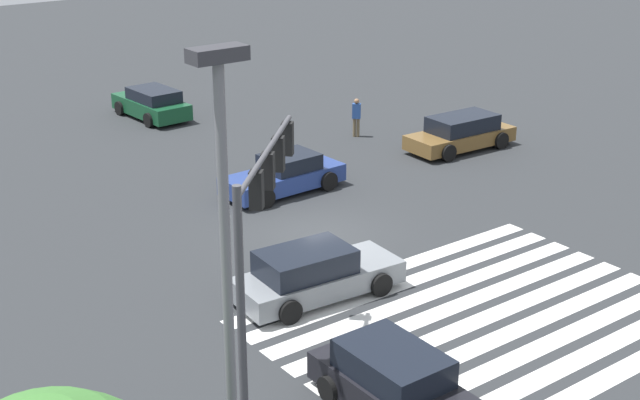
# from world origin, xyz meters

# --- Properties ---
(ground_plane) EXTENTS (110.35, 110.35, 0.00)m
(ground_plane) POSITION_xyz_m (0.00, 0.00, 0.00)
(ground_plane) COLOR #2B2D30
(crosswalk_markings) EXTENTS (11.31, 8.20, 0.01)m
(crosswalk_markings) POSITION_xyz_m (0.00, -7.21, 0.00)
(crosswalk_markings) COLOR silver
(crosswalk_markings) RESTS_ON ground_plane
(traffic_signal_mast) EXTENTS (4.17, 4.17, 5.71)m
(traffic_signal_mast) POSITION_xyz_m (-6.26, -6.26, 4.34)
(traffic_signal_mast) COLOR #47474C
(traffic_signal_mast) RESTS_ON ground_plane
(car_0) EXTENTS (2.29, 4.52, 1.44)m
(car_0) POSITION_xyz_m (2.08, 16.04, 0.70)
(car_0) COLOR #144728
(car_0) RESTS_ON ground_plane
(car_1) EXTENTS (4.68, 2.14, 1.41)m
(car_1) POSITION_xyz_m (1.36, 3.99, 0.65)
(car_1) COLOR navy
(car_1) RESTS_ON ground_plane
(car_2) EXTENTS (4.91, 2.31, 1.49)m
(car_2) POSITION_xyz_m (-2.81, -3.48, 0.71)
(car_2) COLOR gray
(car_2) RESTS_ON ground_plane
(car_3) EXTENTS (2.11, 4.58, 1.49)m
(car_3) POSITION_xyz_m (-4.65, -9.10, 0.70)
(car_3) COLOR black
(car_3) RESTS_ON ground_plane
(car_4) EXTENTS (4.89, 2.22, 1.46)m
(car_4) POSITION_xyz_m (10.27, 3.81, 0.71)
(car_4) COLOR brown
(car_4) RESTS_ON ground_plane
(pedestrian) EXTENTS (0.41, 0.41, 1.73)m
(pedestrian) POSITION_xyz_m (7.89, 7.87, 0.97)
(pedestrian) COLOR brown
(pedestrian) RESTS_ON ground_plane
(street_light_pole_b) EXTENTS (0.80, 0.36, 9.17)m
(street_light_pole_b) POSITION_xyz_m (-10.17, -11.33, 5.40)
(street_light_pole_b) COLOR slate
(street_light_pole_b) RESTS_ON ground_plane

